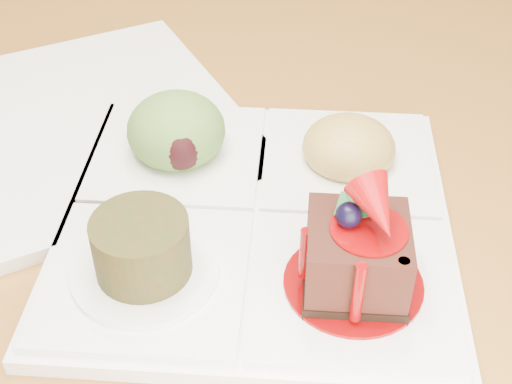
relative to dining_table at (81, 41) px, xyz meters
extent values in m
plane|color=brown|center=(0.00, 0.00, -0.68)|extent=(6.00, 6.00, 0.00)
cube|color=#906025|center=(0.00, 0.00, 0.05)|extent=(1.00, 1.80, 0.04)
cube|color=white|center=(0.12, -0.45, 0.07)|extent=(0.35, 0.35, 0.01)
cube|color=white|center=(0.16, -0.54, 0.08)|extent=(0.17, 0.17, 0.01)
cube|color=white|center=(0.03, -0.50, 0.08)|extent=(0.17, 0.17, 0.01)
cube|color=white|center=(0.07, -0.37, 0.08)|extent=(0.17, 0.17, 0.01)
cube|color=white|center=(0.20, -0.41, 0.08)|extent=(0.17, 0.17, 0.01)
cylinder|color=#6F0405|center=(0.16, -0.54, 0.09)|extent=(0.09, 0.09, 0.00)
cube|color=black|center=(0.16, -0.54, 0.09)|extent=(0.08, 0.08, 0.01)
cube|color=#37150F|center=(0.16, -0.54, 0.11)|extent=(0.08, 0.08, 0.04)
cylinder|color=#6F0405|center=(0.16, -0.54, 0.14)|extent=(0.05, 0.05, 0.00)
sphere|color=black|center=(0.15, -0.54, 0.14)|extent=(0.02, 0.02, 0.02)
cone|color=#99090B|center=(0.17, -0.55, 0.15)|extent=(0.03, 0.05, 0.04)
cube|color=#124920|center=(0.16, -0.53, 0.14)|extent=(0.01, 0.02, 0.01)
cube|color=#124920|center=(0.16, -0.53, 0.14)|extent=(0.02, 0.02, 0.01)
cylinder|color=#6F0405|center=(0.15, -0.57, 0.11)|extent=(0.01, 0.01, 0.05)
cylinder|color=#6F0405|center=(0.18, -0.57, 0.11)|extent=(0.01, 0.01, 0.04)
cylinder|color=#6F0405|center=(0.13, -0.53, 0.11)|extent=(0.01, 0.01, 0.04)
cylinder|color=white|center=(0.03, -0.50, 0.09)|extent=(0.10, 0.10, 0.00)
cylinder|color=#412B12|center=(0.03, -0.50, 0.11)|extent=(0.06, 0.06, 0.04)
cylinder|color=#43290E|center=(0.03, -0.50, 0.12)|extent=(0.05, 0.05, 0.00)
ellipsoid|color=#507B32|center=(0.07, -0.37, 0.10)|extent=(0.08, 0.08, 0.06)
ellipsoid|color=black|center=(0.07, -0.39, 0.10)|extent=(0.04, 0.03, 0.03)
ellipsoid|color=#C79248|center=(0.20, -0.41, 0.09)|extent=(0.07, 0.07, 0.04)
cube|color=#DF6010|center=(0.22, -0.41, 0.10)|extent=(0.02, 0.02, 0.02)
cube|color=#4A7F1B|center=(0.21, -0.40, 0.10)|extent=(0.02, 0.02, 0.02)
cube|color=#DF6010|center=(0.19, -0.39, 0.10)|extent=(0.02, 0.02, 0.02)
cube|color=#4A7F1B|center=(0.18, -0.41, 0.10)|extent=(0.02, 0.02, 0.02)
cube|color=#DF6010|center=(0.19, -0.42, 0.10)|extent=(0.02, 0.02, 0.02)
cube|color=#4A7F1B|center=(0.20, -0.43, 0.10)|extent=(0.02, 0.02, 0.02)
cube|color=#DF6010|center=(0.22, -0.42, 0.10)|extent=(0.02, 0.02, 0.02)
cube|color=white|center=(-0.02, -0.30, 0.07)|extent=(0.35, 0.35, 0.01)
camera|label=1|loc=(0.03, -0.83, 0.43)|focal=50.00mm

